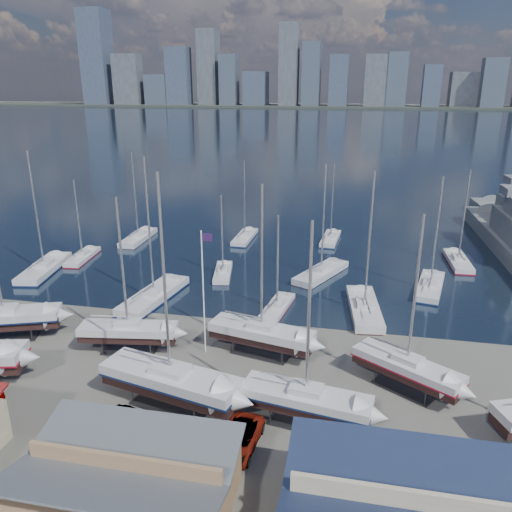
# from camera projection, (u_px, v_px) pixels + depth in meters

# --- Properties ---
(ground) EXTENTS (1400.00, 1400.00, 0.00)m
(ground) POSITION_uv_depth(u_px,v_px,m) (207.00, 369.00, 44.45)
(ground) COLOR #605E59
(ground) RESTS_ON ground
(water) EXTENTS (1400.00, 600.00, 0.40)m
(water) POSITION_uv_depth(u_px,v_px,m) (342.00, 124.00, 331.90)
(water) COLOR #1B2B40
(water) RESTS_ON ground
(far_shore) EXTENTS (1400.00, 80.00, 2.20)m
(far_shore) POSITION_uv_depth(u_px,v_px,m) (351.00, 107.00, 572.55)
(far_shore) COLOR #2D332D
(far_shore) RESTS_ON ground
(skyline) EXTENTS (639.14, 43.80, 107.69)m
(skyline) POSITION_uv_depth(u_px,v_px,m) (346.00, 71.00, 555.93)
(skyline) COLOR #475166
(skyline) RESTS_ON far_shore
(shed_grey) EXTENTS (12.60, 8.40, 4.17)m
(shed_grey) POSITION_uv_depth(u_px,v_px,m) (125.00, 482.00, 28.92)
(shed_grey) COLOR #8C6B4C
(shed_grey) RESTS_ON ground
(sailboat_cradle_0) EXTENTS (10.97, 6.45, 17.05)m
(sailboat_cradle_0) POSITION_uv_depth(u_px,v_px,m) (5.00, 318.00, 49.40)
(sailboat_cradle_0) COLOR #2D2D33
(sailboat_cradle_0) RESTS_ON ground
(sailboat_cradle_2) EXTENTS (9.35, 3.84, 14.91)m
(sailboat_cradle_2) POSITION_uv_depth(u_px,v_px,m) (128.00, 331.00, 47.00)
(sailboat_cradle_2) COLOR #2D2D33
(sailboat_cradle_2) RESTS_ON ground
(sailboat_cradle_3) EXTENTS (11.98, 5.84, 18.46)m
(sailboat_cradle_3) POSITION_uv_depth(u_px,v_px,m) (171.00, 381.00, 38.78)
(sailboat_cradle_3) COLOR #2D2D33
(sailboat_cradle_3) RESTS_ON ground
(sailboat_cradle_4) EXTENTS (10.26, 4.85, 16.14)m
(sailboat_cradle_4) POSITION_uv_depth(u_px,v_px,m) (262.00, 334.00, 46.40)
(sailboat_cradle_4) COLOR #2D2D33
(sailboat_cradle_4) RESTS_ON ground
(sailboat_cradle_5) EXTENTS (10.01, 4.29, 15.70)m
(sailboat_cradle_5) POSITION_uv_depth(u_px,v_px,m) (306.00, 400.00, 36.67)
(sailboat_cradle_5) COLOR #2D2D33
(sailboat_cradle_5) RESTS_ON ground
(sailboat_cradle_6) EXTENTS (9.15, 7.21, 15.01)m
(sailboat_cradle_6) POSITION_uv_depth(u_px,v_px,m) (407.00, 368.00, 40.88)
(sailboat_cradle_6) COLOR #2D2D33
(sailboat_cradle_6) RESTS_ON ground
(sailboat_moored_0) EXTENTS (5.02, 11.77, 17.05)m
(sailboat_moored_0) POSITION_uv_depth(u_px,v_px,m) (45.00, 270.00, 67.49)
(sailboat_moored_0) COLOR black
(sailboat_moored_0) RESTS_ON water
(sailboat_moored_1) EXTENTS (3.15, 8.36, 12.19)m
(sailboat_moored_1) POSITION_uv_depth(u_px,v_px,m) (83.00, 258.00, 72.34)
(sailboat_moored_1) COLOR black
(sailboat_moored_1) RESTS_ON water
(sailboat_moored_2) EXTENTS (2.90, 9.87, 14.85)m
(sailboat_moored_2) POSITION_uv_depth(u_px,v_px,m) (138.00, 239.00, 81.25)
(sailboat_moored_2) COLOR black
(sailboat_moored_2) RESTS_ON water
(sailboat_moored_3) EXTENTS (5.01, 12.09, 17.54)m
(sailboat_moored_3) POSITION_uv_depth(u_px,v_px,m) (154.00, 298.00, 58.63)
(sailboat_moored_3) COLOR black
(sailboat_moored_3) RESTS_ON water
(sailboat_moored_4) EXTENTS (3.46, 7.77, 11.34)m
(sailboat_moored_4) POSITION_uv_depth(u_px,v_px,m) (223.00, 273.00, 66.36)
(sailboat_moored_4) COLOR black
(sailboat_moored_4) RESTS_ON water
(sailboat_moored_5) EXTENTS (2.73, 9.09, 13.51)m
(sailboat_moored_5) POSITION_uv_depth(u_px,v_px,m) (245.00, 238.00, 81.59)
(sailboat_moored_5) COLOR black
(sailboat_moored_5) RESTS_ON water
(sailboat_moored_6) EXTENTS (3.22, 7.96, 11.56)m
(sailboat_moored_6) POSITION_uv_depth(u_px,v_px,m) (277.00, 308.00, 55.85)
(sailboat_moored_6) COLOR black
(sailboat_moored_6) RESTS_ON water
(sailboat_moored_7) EXTENTS (6.93, 10.50, 15.47)m
(sailboat_moored_7) POSITION_uv_depth(u_px,v_px,m) (321.00, 274.00, 65.99)
(sailboat_moored_7) COLOR black
(sailboat_moored_7) RESTS_ON water
(sailboat_moored_8) EXTENTS (3.07, 8.84, 12.98)m
(sailboat_moored_8) POSITION_uv_depth(u_px,v_px,m) (330.00, 239.00, 80.82)
(sailboat_moored_8) COLOR black
(sailboat_moored_8) RESTS_ON water
(sailboat_moored_9) EXTENTS (4.27, 11.20, 16.49)m
(sailboat_moored_9) POSITION_uv_depth(u_px,v_px,m) (364.00, 310.00, 55.44)
(sailboat_moored_9) COLOR black
(sailboat_moored_9) RESTS_ON water
(sailboat_moored_10) EXTENTS (4.79, 10.26, 14.80)m
(sailboat_moored_10) POSITION_uv_depth(u_px,v_px,m) (430.00, 288.00, 61.51)
(sailboat_moored_10) COLOR black
(sailboat_moored_10) RESTS_ON water
(sailboat_moored_11) EXTENTS (2.93, 9.42, 13.96)m
(sailboat_moored_11) POSITION_uv_depth(u_px,v_px,m) (458.00, 262.00, 70.47)
(sailboat_moored_11) COLOR black
(sailboat_moored_11) RESTS_ON water
(car_b) EXTENTS (4.61, 3.14, 1.44)m
(car_b) POSITION_uv_depth(u_px,v_px,m) (131.00, 423.00, 36.26)
(car_b) COLOR gray
(car_b) RESTS_ON ground
(car_c) EXTENTS (3.00, 5.65, 1.51)m
(car_c) POSITION_uv_depth(u_px,v_px,m) (239.00, 439.00, 34.53)
(car_c) COLOR gray
(car_c) RESTS_ON ground
(car_d) EXTENTS (3.35, 4.85, 1.31)m
(car_d) POSITION_uv_depth(u_px,v_px,m) (367.00, 454.00, 33.23)
(car_d) COLOR gray
(car_d) RESTS_ON ground
(flagpole) EXTENTS (1.06, 0.12, 11.99)m
(flagpole) POSITION_uv_depth(u_px,v_px,m) (204.00, 284.00, 45.11)
(flagpole) COLOR white
(flagpole) RESTS_ON ground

